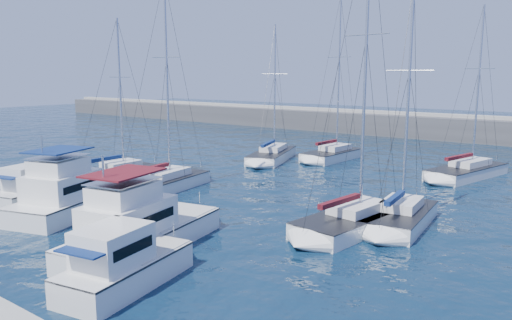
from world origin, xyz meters
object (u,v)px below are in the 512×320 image
Objects in this scene: motor_yacht_port_inner at (71,196)px; sailboat_mid_d at (353,220)px; motor_yacht_port_outer at (37,190)px; sailboat_back_b at (333,154)px; sailboat_mid_b at (164,183)px; sailboat_back_a at (272,155)px; motor_yacht_stbd_outer at (122,266)px; sailboat_mid_e at (399,217)px; motor_yacht_stbd_inner at (139,230)px; sailboat_mid_a at (118,173)px; sailboat_back_c at (467,171)px.

motor_yacht_port_inner is 0.57× the size of sailboat_mid_d.
sailboat_back_b is at bearing 62.15° from motor_yacht_port_outer.
sailboat_mid_b is 1.15× the size of sailboat_back_a.
motor_yacht_stbd_outer is at bearing -30.91° from motor_yacht_port_outer.
sailboat_back_b is at bearing 121.81° from sailboat_mid_e.
motor_yacht_stbd_inner is 0.73× the size of sailboat_mid_a.
sailboat_mid_a is (-15.16, 10.47, -0.61)m from motor_yacht_stbd_inner.
sailboat_mid_b is 18.09m from sailboat_mid_e.
sailboat_back_c is at bearing 39.48° from sailboat_mid_b.
motor_yacht_port_outer and motor_yacht_stbd_outer have the same top height.
sailboat_back_a is (-10.13, 26.16, -0.62)m from motor_yacht_stbd_inner.
motor_yacht_port_outer is at bearing -161.49° from sailboat_mid_e.
sailboat_back_a is (-12.94, 29.39, -0.43)m from motor_yacht_stbd_outer.
motor_yacht_port_outer is 0.70× the size of motor_yacht_port_inner.
sailboat_mid_a is (-2.09, 8.38, -0.42)m from motor_yacht_port_outer.
sailboat_mid_d reaches higher than sailboat_back_a.
sailboat_back_a is (-1.07, 24.05, -0.62)m from motor_yacht_port_inner.
motor_yacht_stbd_inner is at bearing 120.70° from motor_yacht_stbd_outer.
motor_yacht_port_outer is 0.48× the size of sailboat_mid_e.
sailboat_mid_a is at bearing -112.30° from sailboat_back_b.
sailboat_mid_b reaches higher than sailboat_back_c.
motor_yacht_port_outer is 0.43× the size of sailboat_mid_b.
sailboat_mid_d reaches higher than sailboat_mid_a.
motor_yacht_stbd_outer is 16.53m from sailboat_mid_e.
sailboat_mid_b is 0.96× the size of sailboat_back_b.
sailboat_back_c reaches higher than motor_yacht_stbd_inner.
sailboat_mid_a is 22.14m from sailboat_back_b.
sailboat_mid_a is at bearing -174.37° from sailboat_mid_d.
sailboat_mid_d is at bearing -54.84° from sailboat_back_b.
sailboat_mid_e is (24.03, 1.67, 0.01)m from sailboat_mid_a.
sailboat_back_a is at bearing 75.27° from motor_yacht_port_inner.
sailboat_back_c is (1.36, 19.45, -0.04)m from sailboat_mid_d.
motor_yacht_stbd_inner is 4.29m from motor_yacht_stbd_outer.
sailboat_mid_b is at bearing -105.42° from sailboat_back_a.
sailboat_mid_b reaches higher than motor_yacht_stbd_outer.
motor_yacht_stbd_outer is 0.39× the size of sailboat_back_b.
sailboat_mid_b is 25.90m from sailboat_back_c.
sailboat_mid_b is at bearing -2.65° from sailboat_mid_a.
sailboat_mid_d is at bearing 8.25° from motor_yacht_port_inner.
motor_yacht_stbd_inner is 1.53× the size of motor_yacht_stbd_outer.
sailboat_back_a is at bearing 103.53° from motor_yacht_stbd_outer.
motor_yacht_stbd_outer is 0.45× the size of sailboat_mid_e.
motor_yacht_stbd_inner is 15.04m from sailboat_mid_e.
sailboat_back_c reaches higher than sailboat_mid_a.
motor_yacht_port_outer is 0.70× the size of motor_yacht_stbd_inner.
sailboat_back_c is (5.56, 32.46, -0.43)m from motor_yacht_stbd_outer.
motor_yacht_stbd_outer is (11.86, -5.34, -0.19)m from motor_yacht_port_inner.
sailboat_back_a is 0.95× the size of sailboat_back_c.
sailboat_mid_d reaches higher than motor_yacht_port_outer.
sailboat_back_c reaches higher than motor_yacht_port_inner.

